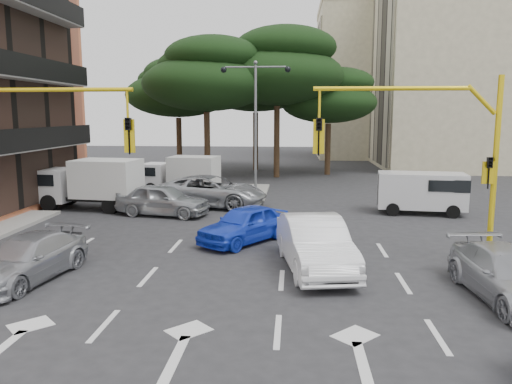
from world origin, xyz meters
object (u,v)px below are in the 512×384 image
(signal_mast_left, at_px, (20,142))
(van_white, at_px, (421,193))
(car_silver_cross_b, at_px, (163,200))
(box_truck_b, at_px, (181,175))
(car_blue_compact, at_px, (245,224))
(car_silver_cross_a, at_px, (211,191))
(car_silver_parked, at_px, (509,275))
(car_silver_wagon, at_px, (27,259))
(street_lamp_center, at_px, (256,103))
(car_white_hatch, at_px, (315,244))
(box_truck_a, at_px, (90,184))
(signal_mast_right, at_px, (438,144))

(signal_mast_left, distance_m, van_white, 17.69)
(car_silver_cross_b, relative_size, box_truck_b, 0.96)
(signal_mast_left, height_order, car_blue_compact, signal_mast_left)
(signal_mast_left, bearing_deg, car_silver_cross_a, 63.19)
(car_silver_parked, bearing_deg, signal_mast_left, 162.75)
(car_blue_compact, height_order, car_silver_cross_a, car_silver_cross_a)
(car_silver_parked, relative_size, box_truck_b, 0.99)
(car_blue_compact, bearing_deg, car_silver_wagon, -105.17)
(car_blue_compact, distance_m, car_silver_cross_a, 7.63)
(street_lamp_center, distance_m, car_silver_cross_b, 9.27)
(car_white_hatch, height_order, box_truck_b, box_truck_b)
(car_blue_compact, xyz_separation_m, car_silver_cross_a, (-2.50, 7.21, 0.12))
(signal_mast_left, height_order, car_silver_cross_b, signal_mast_left)
(car_white_hatch, relative_size, car_silver_cross_b, 1.12)
(signal_mast_left, relative_size, street_lamp_center, 0.77)
(car_silver_cross_b, bearing_deg, box_truck_b, 16.84)
(car_blue_compact, bearing_deg, van_white, 73.05)
(signal_mast_left, relative_size, van_white, 1.47)
(car_silver_cross_b, bearing_deg, van_white, -71.94)
(car_silver_parked, bearing_deg, car_silver_cross_b, 134.17)
(car_silver_wagon, distance_m, box_truck_a, 11.17)
(car_white_hatch, xyz_separation_m, van_white, (5.50, 9.29, 0.19))
(street_lamp_center, distance_m, car_silver_cross_a, 6.75)
(car_silver_cross_b, relative_size, car_silver_parked, 0.97)
(car_silver_cross_b, height_order, van_white, van_white)
(van_white, bearing_deg, street_lamp_center, -116.52)
(signal_mast_right, relative_size, car_blue_compact, 1.47)
(box_truck_a, distance_m, box_truck_b, 6.26)
(signal_mast_left, distance_m, car_silver_wagon, 4.33)
(street_lamp_center, relative_size, car_silver_wagon, 1.76)
(box_truck_a, bearing_deg, street_lamp_center, -47.94)
(signal_mast_right, bearing_deg, signal_mast_left, 180.00)
(car_silver_wagon, bearing_deg, car_silver_cross_a, 83.16)
(street_lamp_center, relative_size, car_blue_compact, 1.90)
(car_silver_parked, distance_m, van_white, 11.53)
(car_silver_wagon, xyz_separation_m, van_white, (13.93, 10.93, 0.38))
(car_silver_parked, bearing_deg, van_white, 81.91)
(car_silver_cross_b, distance_m, box_truck_b, 6.54)
(car_silver_cross_a, bearing_deg, signal_mast_left, 163.74)
(car_silver_cross_b, bearing_deg, car_blue_compact, -125.26)
(car_blue_compact, height_order, car_silver_wagon, car_blue_compact)
(street_lamp_center, relative_size, car_silver_cross_a, 1.33)
(car_silver_parked, bearing_deg, car_silver_cross_a, 122.90)
(signal_mast_right, height_order, car_silver_cross_b, signal_mast_right)
(box_truck_b, bearing_deg, car_silver_wagon, -175.15)
(signal_mast_left, bearing_deg, car_blue_compact, 17.47)
(car_white_hatch, bearing_deg, car_silver_parked, -34.12)
(car_silver_cross_b, height_order, car_silver_parked, car_silver_cross_b)
(car_silver_cross_b, bearing_deg, car_silver_cross_a, -25.71)
(box_truck_a, bearing_deg, signal_mast_right, -112.68)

